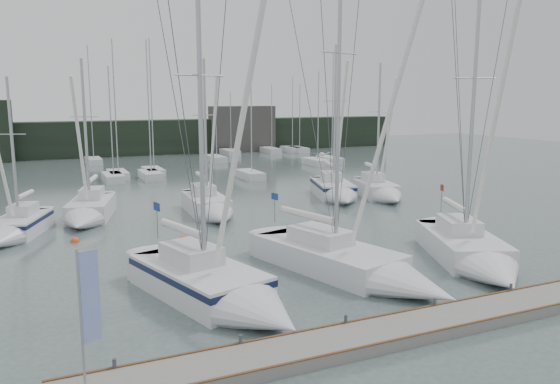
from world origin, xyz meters
The scene contains 18 objects.
ground centered at (0.00, 0.00, 0.00)m, with size 160.00×160.00×0.00m, color #4B5B59.
dock centered at (0.00, -5.00, 0.20)m, with size 24.00×2.00×0.40m, color slate.
far_treeline centered at (0.00, 62.00, 2.50)m, with size 90.00×4.00×5.00m, color black.
far_building_right centered at (18.00, 60.00, 3.50)m, with size 10.00×3.00×7.00m, color #413F3C.
mast_forest centered at (0.61, 45.01, 0.48)m, with size 56.33×27.92×14.73m.
sailboat_near_left centered at (-5.19, 0.15, 0.66)m, with size 5.69×10.17×15.58m.
sailboat_near_center centered at (1.77, 0.46, 0.58)m, with size 6.14×11.59×17.60m.
sailboat_near_right centered at (7.82, -0.18, 0.59)m, with size 6.59×10.10×15.75m.
sailboat_mid_a centered at (-13.17, 15.56, 0.57)m, with size 4.59×7.26×10.32m.
sailboat_mid_b centered at (-8.73, 18.48, 0.60)m, with size 4.63×8.31×11.75m.
sailboat_mid_c centered at (-0.60, 16.62, 0.60)m, with size 2.99×8.29×11.80m.
sailboat_mid_d centered at (10.88, 18.74, 0.64)m, with size 5.10×8.82×13.47m.
sailboat_mid_e centered at (14.32, 17.27, 0.59)m, with size 4.29×8.08×11.94m.
buoy_a centered at (-4.00, 11.01, 0.00)m, with size 0.58×0.58×0.58m, color #F04615.
buoy_b centered at (5.96, 12.94, 0.00)m, with size 0.69×0.69×0.69m, color #F04615.
buoy_c centered at (-9.91, 13.40, 0.00)m, with size 0.53×0.53×0.53m, color #F04615.
dock_banner centered at (-10.71, -4.69, 2.74)m, with size 0.58×0.23×3.96m.
seagull centered at (0.50, 2.40, 5.74)m, with size 0.91×0.41×0.18m.
Camera 1 is at (-11.74, -19.84, 8.37)m, focal length 35.00 mm.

